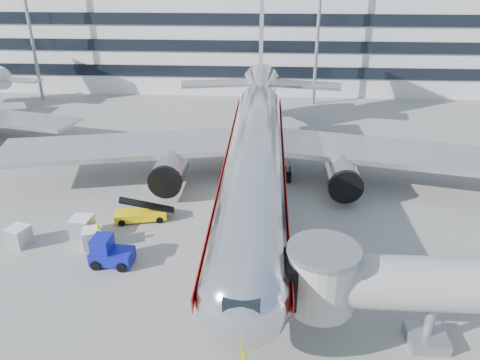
# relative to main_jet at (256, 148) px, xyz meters

# --- Properties ---
(ground) EXTENTS (180.00, 180.00, 0.00)m
(ground) POSITION_rel_main_jet_xyz_m (0.00, -11.72, -4.23)
(ground) COLOR gray
(ground) RESTS_ON ground
(lead_in_line) EXTENTS (0.25, 70.00, 0.01)m
(lead_in_line) POSITION_rel_main_jet_xyz_m (0.00, -1.72, -4.23)
(lead_in_line) COLOR yellow
(lead_in_line) RESTS_ON ground
(main_jet) EXTENTS (50.95, 48.70, 16.06)m
(main_jet) POSITION_rel_main_jet_xyz_m (0.00, 0.00, 0.00)
(main_jet) COLOR silver
(main_jet) RESTS_ON ground
(jet_bridge) EXTENTS (17.80, 4.50, 7.00)m
(jet_bridge) POSITION_rel_main_jet_xyz_m (12.18, -19.72, -0.36)
(jet_bridge) COLOR silver
(jet_bridge) RESTS_ON ground
(terminal) EXTENTS (150.00, 24.25, 15.60)m
(terminal) POSITION_rel_main_jet_xyz_m (0.00, 46.23, 3.57)
(terminal) COLOR silver
(terminal) RESTS_ON ground
(light_mast_west) EXTENTS (2.40, 1.20, 25.45)m
(light_mast_west) POSITION_rel_main_jet_xyz_m (-35.00, 30.28, 10.64)
(light_mast_west) COLOR gray
(light_mast_west) RESTS_ON ground
(light_mast_centre) EXTENTS (2.40, 1.20, 25.45)m
(light_mast_centre) POSITION_rel_main_jet_xyz_m (8.00, 30.28, 10.64)
(light_mast_centre) COLOR gray
(light_mast_centre) RESTS_ON ground
(belt_loader) EXTENTS (4.64, 2.46, 2.16)m
(belt_loader) POSITION_rel_main_jet_xyz_m (-9.56, -6.76, -3.62)
(belt_loader) COLOR yellow
(belt_loader) RESTS_ON ground
(baggage_tug) EXTENTS (3.09, 2.08, 2.25)m
(baggage_tug) POSITION_rel_main_jet_xyz_m (-10.19, -13.17, -3.25)
(baggage_tug) COLOR #0D1498
(baggage_tug) RESTS_ON ground
(cargo_container_left) EXTENTS (1.69, 1.69, 1.69)m
(cargo_container_left) POSITION_rel_main_jet_xyz_m (-13.56, -9.52, -3.38)
(cargo_container_left) COLOR #A9ACB0
(cargo_container_left) RESTS_ON ground
(cargo_container_right) EXTENTS (1.86, 1.86, 1.55)m
(cargo_container_right) POSITION_rel_main_jet_xyz_m (-18.02, -11.07, -3.46)
(cargo_container_right) COLOR #A9ACB0
(cargo_container_right) RESTS_ON ground
(cargo_container_front) EXTENTS (1.81, 1.81, 1.52)m
(cargo_container_front) POSITION_rel_main_jet_xyz_m (-12.20, -10.97, -3.47)
(cargo_container_front) COLOR #A9ACB0
(cargo_container_front) RESTS_ON ground
(ramp_worker) EXTENTS (0.77, 0.86, 1.98)m
(ramp_worker) POSITION_rel_main_jet_xyz_m (-11.65, -10.94, -3.24)
(ramp_worker) COLOR #B9E818
(ramp_worker) RESTS_ON ground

